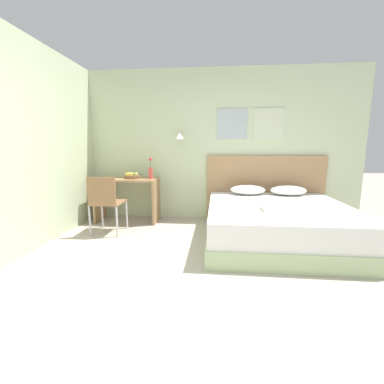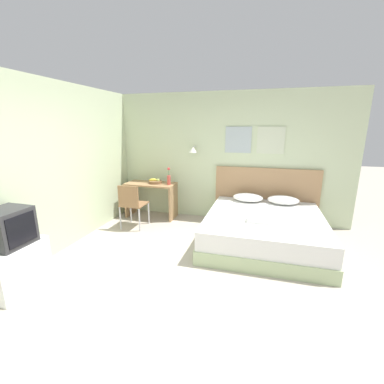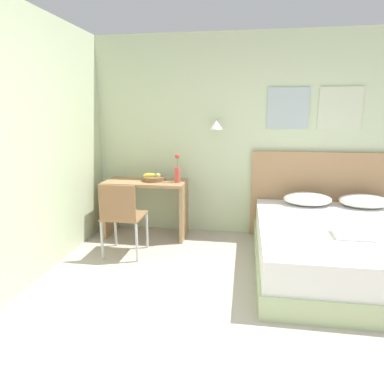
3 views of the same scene
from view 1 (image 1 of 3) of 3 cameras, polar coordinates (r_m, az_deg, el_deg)
ground_plane at (r=2.42m, az=2.52°, el=-22.50°), size 24.00×24.00×0.00m
wall_back at (r=4.68m, az=4.47°, el=10.23°), size 5.21×0.31×2.65m
bed at (r=3.81m, az=18.40°, el=-6.54°), size 1.93×2.05×0.51m
headboard at (r=4.75m, az=15.83°, el=0.76°), size 2.05×0.06×1.15m
pillow_left at (r=4.43m, az=12.23°, el=0.49°), size 0.58×0.39×0.16m
pillow_right at (r=4.56m, az=20.56°, el=0.34°), size 0.58×0.39×0.16m
folded_towel_near_foot at (r=3.43m, az=18.29°, el=-3.33°), size 0.36×0.26×0.06m
desk at (r=4.66m, az=-14.18°, el=-0.02°), size 1.08×0.52×0.77m
desk_chair at (r=4.02m, az=-18.71°, el=-1.65°), size 0.45×0.45×0.88m
fruit_bowl at (r=4.60m, az=-13.03°, el=3.41°), size 0.29×0.28×0.10m
flower_vase at (r=4.45m, az=-9.18°, el=4.61°), size 0.07×0.07×0.37m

